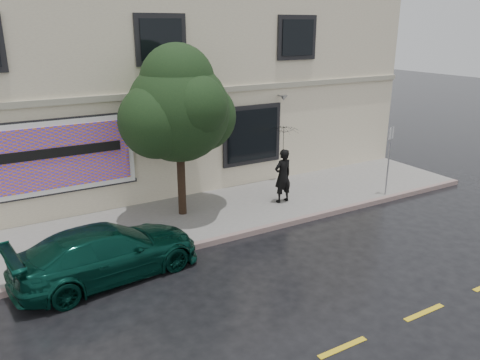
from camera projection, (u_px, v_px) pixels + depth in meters
ground at (245, 267)px, 11.42m from camera, size 90.00×90.00×0.00m
sidewalk at (190, 219)px, 14.07m from camera, size 20.00×3.50×0.15m
curb at (217, 241)px, 12.63m from camera, size 20.00×0.18×0.16m
road_marking at (343, 348)px, 8.54m from camera, size 19.00×0.12×0.01m
building at (125, 84)px, 17.72m from camera, size 20.00×8.12×7.00m
billboard at (61, 157)px, 13.30m from camera, size 4.30×0.16×2.20m
car at (107, 252)px, 10.79m from camera, size 4.52×2.45×1.26m
pedestrian at (283, 176)px, 14.95m from camera, size 0.67×0.47×1.76m
umbrella at (284, 136)px, 14.55m from camera, size 1.28×1.28×0.82m
street_tree at (179, 111)px, 13.29m from camera, size 2.93×2.93×4.61m
sign_pole at (389, 154)px, 15.42m from camera, size 0.28×0.10×2.34m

